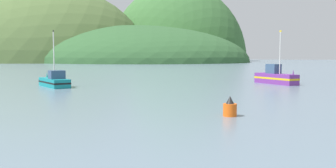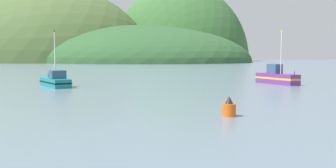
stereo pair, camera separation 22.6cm
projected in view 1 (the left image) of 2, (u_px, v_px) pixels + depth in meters
hill_far_left at (132, 62)px, 201.41m from camera, size 123.01×98.41×38.25m
hill_far_center at (176, 61)px, 234.47m from camera, size 85.90×68.72×94.00m
hill_far_right at (36, 61)px, 216.05m from camera, size 131.34×105.07×87.92m
fishing_boat_teal at (55, 81)px, 46.28m from camera, size 6.27×5.81×6.92m
fishing_boat_purple at (276, 77)px, 51.12m from camera, size 5.89×6.37×7.14m
channel_buoy at (230, 108)px, 24.31m from camera, size 0.88×0.88×1.31m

